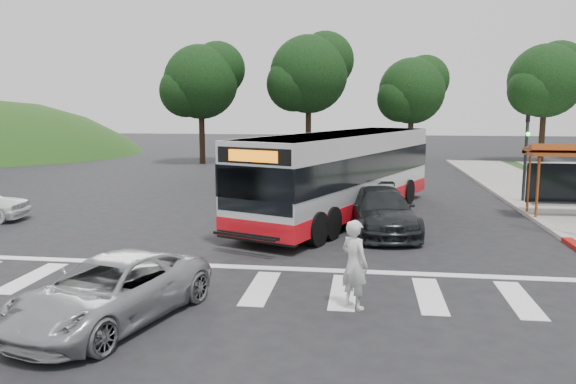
% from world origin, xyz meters
% --- Properties ---
extents(ground, '(140.00, 140.00, 0.00)m').
position_xyz_m(ground, '(0.00, 0.00, 0.00)').
color(ground, black).
rests_on(ground, ground).
extents(sidewalk_east, '(4.00, 40.00, 0.12)m').
position_xyz_m(sidewalk_east, '(11.00, 8.00, 0.06)').
color(sidewalk_east, gray).
rests_on(sidewalk_east, ground).
extents(curb_east, '(0.30, 40.00, 0.15)m').
position_xyz_m(curb_east, '(9.00, 8.00, 0.07)').
color(curb_east, '#9E9991').
rests_on(curb_east, ground).
extents(crosswalk_ladder, '(18.00, 2.60, 0.01)m').
position_xyz_m(crosswalk_ladder, '(0.00, -5.00, 0.01)').
color(crosswalk_ladder, silver).
rests_on(crosswalk_ladder, ground).
extents(traffic_signal_ne_short, '(0.18, 0.37, 4.00)m').
position_xyz_m(traffic_signal_ne_short, '(9.60, 8.49, 2.48)').
color(traffic_signal_ne_short, black).
rests_on(traffic_signal_ne_short, ground).
extents(tree_ne_a, '(6.16, 5.74, 9.30)m').
position_xyz_m(tree_ne_a, '(16.08, 28.06, 6.39)').
color(tree_ne_a, black).
rests_on(tree_ne_a, parking_lot).
extents(tree_north_a, '(6.60, 6.15, 10.17)m').
position_xyz_m(tree_north_a, '(-1.92, 26.07, 6.92)').
color(tree_north_a, black).
rests_on(tree_north_a, ground).
extents(tree_north_b, '(5.72, 5.33, 8.43)m').
position_xyz_m(tree_north_b, '(6.07, 28.06, 5.66)').
color(tree_north_b, black).
rests_on(tree_north_b, ground).
extents(tree_north_c, '(6.16, 5.74, 9.30)m').
position_xyz_m(tree_north_c, '(-9.92, 24.06, 6.29)').
color(tree_north_c, black).
rests_on(tree_north_c, ground).
extents(transit_bus, '(7.44, 12.97, 3.32)m').
position_xyz_m(transit_bus, '(1.60, 4.32, 1.66)').
color(transit_bus, silver).
rests_on(transit_bus, ground).
extents(pedestrian, '(0.84, 0.83, 1.96)m').
position_xyz_m(pedestrian, '(2.27, -6.02, 0.98)').
color(pedestrian, silver).
rests_on(pedestrian, ground).
extents(dark_sedan, '(2.82, 5.45, 1.51)m').
position_xyz_m(dark_sedan, '(3.04, 1.64, 0.76)').
color(dark_sedan, black).
rests_on(dark_sedan, ground).
extents(silver_suv_south, '(3.43, 5.17, 1.32)m').
position_xyz_m(silver_suv_south, '(-2.63, -7.54, 0.66)').
color(silver_suv_south, '#96989B').
rests_on(silver_suv_south, ground).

